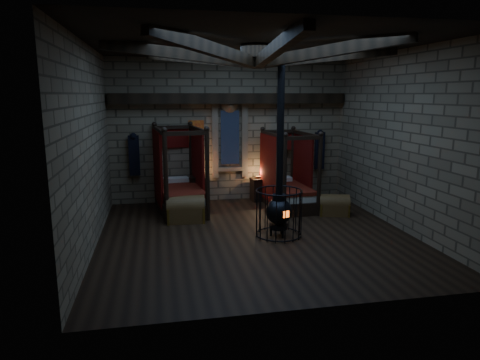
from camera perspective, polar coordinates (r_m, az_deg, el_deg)
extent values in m
cube|color=black|center=(9.89, 2.09, -7.35)|extent=(7.00, 7.00, 0.01)
cube|color=#847054|center=(12.84, -1.39, 6.58)|extent=(7.00, 0.02, 4.20)
cube|color=#847054|center=(6.11, 9.66, 1.10)|extent=(7.00, 0.02, 4.20)
cube|color=#847054|center=(9.28, -19.42, 4.10)|extent=(0.02, 7.00, 4.20)
cube|color=#847054|center=(10.77, 20.70, 4.93)|extent=(0.02, 7.00, 4.20)
cube|color=black|center=(9.42, 2.28, 17.63)|extent=(7.00, 7.00, 0.01)
cube|color=black|center=(12.62, -1.27, 10.82)|extent=(6.86, 0.35, 0.30)
cylinder|color=black|center=(9.41, 2.28, 16.72)|extent=(0.70, 0.70, 0.25)
cube|color=black|center=(12.81, -1.34, 5.67)|extent=(0.55, 0.04, 1.60)
cube|color=maroon|center=(12.68, -5.85, 6.46)|extent=(0.45, 0.03, 0.65)
cube|color=black|center=(12.60, -13.93, 3.18)|extent=(0.30, 0.10, 1.15)
cube|color=black|center=(13.51, 10.56, 3.86)|extent=(0.30, 0.10, 1.15)
cube|color=black|center=(11.89, -7.90, -3.27)|extent=(1.36, 2.28, 0.37)
cube|color=beige|center=(11.82, -7.94, -1.90)|extent=(1.22, 2.10, 0.23)
cube|color=maroon|center=(11.79, -7.96, -1.22)|extent=(1.29, 2.15, 0.10)
cube|color=beige|center=(12.54, -8.58, 0.00)|extent=(0.77, 0.45, 0.15)
cube|color=#610D08|center=(12.63, -8.95, 5.57)|extent=(1.14, 0.18, 0.57)
cylinder|color=black|center=(10.60, -9.85, 0.18)|extent=(0.11, 0.11, 2.29)
cylinder|color=black|center=(12.64, -11.15, 1.93)|extent=(0.11, 0.11, 2.29)
cylinder|color=black|center=(10.79, -4.37, 0.51)|extent=(0.11, 0.11, 2.29)
cylinder|color=black|center=(12.79, -6.51, 2.18)|extent=(0.11, 0.11, 2.29)
cube|color=#610D08|center=(11.91, -10.90, 1.62)|extent=(0.24, 1.56, 2.03)
cube|color=#610D08|center=(12.08, -5.70, 1.91)|extent=(0.24, 1.56, 2.03)
cube|color=black|center=(12.26, 6.44, -2.85)|extent=(1.16, 2.07, 0.35)
cube|color=beige|center=(12.20, 6.47, -1.62)|extent=(1.04, 1.91, 0.21)
cube|color=maroon|center=(12.17, 6.49, -1.00)|extent=(1.10, 1.95, 0.10)
cube|color=beige|center=(12.82, 5.33, 0.10)|extent=(0.70, 0.38, 0.14)
cube|color=#610D08|center=(12.90, 5.04, 5.17)|extent=(1.06, 0.11, 0.53)
cylinder|color=black|center=(11.02, 5.97, 0.28)|extent=(0.11, 0.11, 2.13)
cylinder|color=black|center=(12.82, 2.98, 1.89)|extent=(0.11, 0.11, 2.13)
cylinder|color=black|center=(11.38, 10.54, 0.51)|extent=(0.11, 0.11, 2.13)
cylinder|color=black|center=(13.14, 7.01, 2.05)|extent=(0.11, 0.11, 2.13)
cube|color=#610D08|center=(12.17, 3.80, 1.60)|extent=(0.14, 1.45, 1.89)
cube|color=#610D08|center=(12.52, 8.27, 1.78)|extent=(0.14, 1.45, 1.89)
cube|color=brown|center=(10.94, -7.23, -4.51)|extent=(0.97, 0.62, 0.39)
cylinder|color=brown|center=(10.89, -7.26, -3.52)|extent=(0.97, 0.62, 0.57)
cube|color=#AD9235|center=(10.94, -9.52, -4.57)|extent=(0.09, 0.60, 0.41)
cube|color=#AD9235|center=(10.95, -4.94, -4.44)|extent=(0.09, 0.60, 0.41)
cube|color=brown|center=(11.71, 12.41, -3.79)|extent=(0.88, 0.66, 0.32)
cylinder|color=brown|center=(11.67, 12.44, -3.03)|extent=(0.88, 0.66, 0.48)
cube|color=#AD9235|center=(11.67, 10.65, -3.78)|extent=(0.17, 0.49, 0.34)
cube|color=#AD9235|center=(11.77, 14.15, -3.80)|extent=(0.17, 0.49, 0.34)
cube|color=black|center=(12.60, -5.51, -1.45)|extent=(0.55, 0.53, 0.78)
cube|color=black|center=(12.51, -5.54, 0.38)|extent=(0.60, 0.58, 0.04)
cylinder|color=#AD9235|center=(12.49, -5.55, 0.88)|extent=(0.11, 0.11, 0.18)
cube|color=black|center=(12.92, 2.41, -1.36)|extent=(0.44, 0.43, 0.65)
cube|color=black|center=(12.84, 2.42, 0.15)|extent=(0.48, 0.47, 0.04)
cube|color=brown|center=(12.83, 2.42, 0.39)|extent=(0.18, 0.14, 0.05)
cylinder|color=black|center=(9.79, 5.16, -6.14)|extent=(0.42, 0.42, 0.11)
sphere|color=black|center=(9.69, 5.20, -4.17)|extent=(0.59, 0.59, 0.59)
cylinder|color=black|center=(9.61, 5.23, -2.34)|extent=(0.30, 0.30, 0.15)
cube|color=#FF5914|center=(9.47, 6.18, -4.56)|extent=(0.15, 0.07, 0.15)
cylinder|color=black|center=(9.37, 5.41, 7.22)|extent=(0.16, 0.16, 3.10)
torus|color=black|center=(9.85, 5.14, -7.20)|extent=(1.05, 1.05, 0.03)
torus|color=black|center=(9.58, 5.25, -1.42)|extent=(1.05, 1.05, 0.03)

